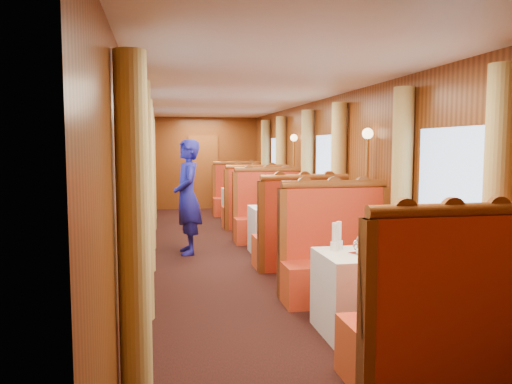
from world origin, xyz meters
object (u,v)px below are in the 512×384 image
object	(u,v)px
banquette_mid_aft	(270,218)
banquette_far_fwd	(254,208)
teapot_right	(379,249)
teapot_left	(361,247)
tea_tray	(372,254)
table_mid	(283,230)
fruit_plate	(412,252)
banquette_near_aft	(338,262)
steward	(188,197)
passenger	(273,202)
banquette_near_fwd	(436,326)
teapot_back	(363,246)
banquette_mid_fwd	(301,238)
banquette_far_aft	(239,198)
table_far	(246,205)
table_near	(376,292)
rose_vase_far	(245,181)
rose_vase_mid	(284,196)

from	to	relation	value
banquette_mid_aft	banquette_far_fwd	distance (m)	1.47
teapot_right	teapot_left	bearing A→B (deg)	135.72
tea_tray	table_mid	bearing A→B (deg)	88.59
banquette_far_fwd	fruit_plate	distance (m)	6.14
banquette_near_aft	teapot_right	world-z (taller)	banquette_near_aft
banquette_far_fwd	steward	world-z (taller)	steward
passenger	banquette_near_fwd	bearing A→B (deg)	-90.00
teapot_back	passenger	size ratio (longest dim) A/B	0.21
passenger	fruit_plate	bearing A→B (deg)	-86.41
banquette_mid_fwd	passenger	xyz separation A→B (m)	(-0.00, 1.77, 0.32)
banquette_far_aft	tea_tray	size ratio (longest dim) A/B	3.94
table_far	fruit_plate	world-z (taller)	fruit_plate
banquette_far_aft	banquette_far_fwd	bearing A→B (deg)	-90.00
banquette_mid_aft	teapot_right	bearing A→B (deg)	-90.51
banquette_far_fwd	teapot_back	distance (m)	5.98
banquette_far_fwd	steward	size ratio (longest dim) A/B	0.73
table_far	banquette_far_aft	bearing A→B (deg)	90.00
table_near	banquette_mid_fwd	bearing A→B (deg)	90.00
table_far	teapot_left	world-z (taller)	teapot_left
table_mid	banquette_far_aft	distance (m)	4.51
banquette_near_fwd	banquette_far_aft	distance (m)	9.03
teapot_left	banquette_far_aft	bearing A→B (deg)	73.35
table_far	banquette_near_fwd	bearing A→B (deg)	-90.00
table_far	teapot_right	bearing A→B (deg)	-90.33
rose_vase_far	table_far	bearing A→B (deg)	45.07
banquette_mid_fwd	banquette_mid_aft	size ratio (longest dim) A/B	1.00
banquette_near_aft	teapot_left	bearing A→B (deg)	-99.65
tea_tray	rose_vase_mid	bearing A→B (deg)	88.52
steward	banquette_far_fwd	bearing A→B (deg)	141.84
table_near	banquette_far_aft	xyz separation A→B (m)	(0.00, 8.01, 0.05)
teapot_left	steward	bearing A→B (deg)	93.83
table_mid	banquette_mid_fwd	bearing A→B (deg)	-90.00
table_far	table_near	bearing A→B (deg)	-90.00
banquette_far_fwd	banquette_near_fwd	bearing A→B (deg)	-90.00
table_near	banquette_near_aft	distance (m)	1.02
banquette_mid_fwd	teapot_back	distance (m)	2.50
banquette_far_fwd	passenger	bearing A→B (deg)	-90.00
rose_vase_far	passenger	xyz separation A→B (m)	(0.03, -2.71, -0.19)
table_far	rose_vase_mid	bearing A→B (deg)	-89.93
table_near	teapot_back	distance (m)	0.46
fruit_plate	teapot_back	bearing A→B (deg)	158.65
rose_vase_mid	table_far	bearing A→B (deg)	90.07
banquette_near_fwd	banquette_near_aft	bearing A→B (deg)	90.00
banquette_mid_aft	table_mid	bearing A→B (deg)	-90.00
table_near	passenger	xyz separation A→B (m)	(-0.00, 4.25, 0.37)
table_near	rose_vase_mid	world-z (taller)	rose_vase_mid
teapot_left	steward	world-z (taller)	steward
table_far	teapot_back	xyz separation A→B (m)	(-0.13, -6.98, 0.44)
rose_vase_far	fruit_plate	bearing A→B (deg)	-87.50
banquette_near_aft	rose_vase_far	bearing A→B (deg)	90.33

